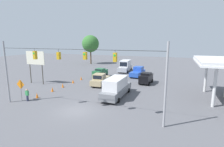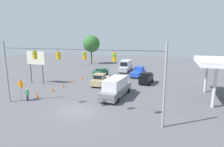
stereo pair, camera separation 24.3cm
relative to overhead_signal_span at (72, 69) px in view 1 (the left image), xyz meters
name	(u,v)px [view 1 (the left image)]	position (x,y,z in m)	size (l,w,h in m)	color
ground_plane	(76,111)	(-0.04, -0.51, -4.86)	(140.00, 140.00, 0.00)	#56565B
overhead_signal_span	(72,69)	(0.00, 0.00, 0.00)	(19.28, 0.38, 7.77)	#939399
pickup_truck_blue_oncoming_deep	(138,72)	(-2.59, -21.83, -3.88)	(2.63, 5.75, 2.12)	#234CB2
box_truck_silver_withflow_deep	(125,66)	(1.78, -27.10, -3.47)	(2.82, 7.20, 2.81)	#A8AAB2
box_truck_grey_crossing_near	(116,87)	(-2.63, -6.89, -3.50)	(2.58, 7.52, 2.74)	slate
pickup_truck_tan_withflow_mid	(100,80)	(2.08, -12.05, -3.89)	(2.41, 5.37, 2.12)	tan
sedan_green_withflow_far	(100,73)	(4.86, -18.25, -3.88)	(2.29, 4.12, 1.88)	#236038
sedan_black_oncoming_far	(146,78)	(-5.36, -15.97, -3.81)	(2.26, 4.05, 2.02)	black
traffic_cone_nearest	(37,95)	(7.48, -2.56, -4.49)	(0.35, 0.35, 0.73)	orange
traffic_cone_second	(52,89)	(7.45, -5.75, -4.49)	(0.35, 0.35, 0.73)	orange
traffic_cone_third	(63,85)	(7.42, -8.39, -4.49)	(0.35, 0.35, 0.73)	orange
traffic_cone_fourth	(73,81)	(7.42, -11.55, -4.49)	(0.35, 0.35, 0.73)	orange
traffic_cone_fifth	(81,78)	(7.41, -14.52, -4.49)	(0.35, 0.35, 0.73)	orange
roadside_billboard	(35,60)	(13.44, -9.00, -0.53)	(3.96, 0.16, 5.93)	#4C473D
work_zone_sign	(21,86)	(8.53, -0.98, -2.87)	(1.27, 0.06, 2.84)	slate
pedestrian	(27,95)	(7.70, -1.12, -4.05)	(0.40, 0.28, 1.64)	#2D334C
tree_horizon_left	(91,44)	(16.56, -36.96, 1.84)	(5.59, 5.59, 9.52)	#4C3823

